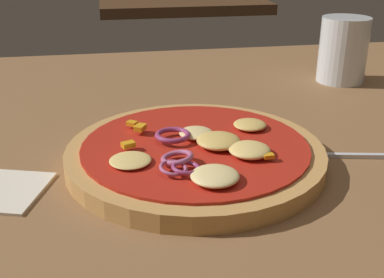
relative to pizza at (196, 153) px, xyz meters
name	(u,v)px	position (x,y,z in m)	size (l,w,h in m)	color
dining_table	(234,165)	(0.05, 0.02, -0.03)	(1.30, 1.04, 0.04)	brown
pizza	(196,153)	(0.00, 0.00, 0.00)	(0.28, 0.28, 0.03)	tan
fork	(345,156)	(0.17, -0.02, -0.01)	(0.17, 0.05, 0.01)	silver
beer_glass	(343,52)	(0.30, 0.27, 0.04)	(0.08, 0.08, 0.11)	silver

